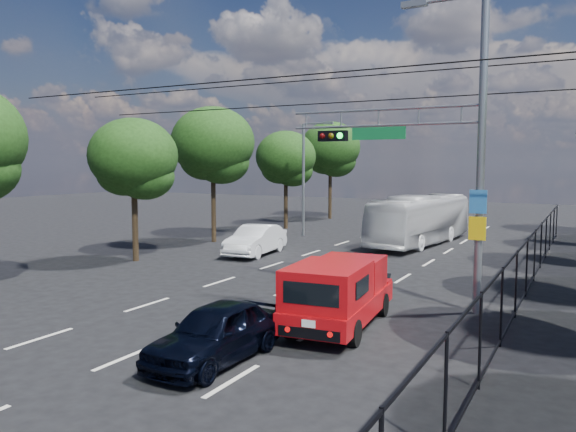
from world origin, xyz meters
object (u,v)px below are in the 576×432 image
Objects in this scene: red_pickup at (339,291)px; white_van at (256,240)px; white_bus at (421,220)px; navy_hatchback at (216,332)px; signal_mast at (440,140)px.

red_pickup is 1.18× the size of white_van.
white_bus reaches higher than white_van.
red_pickup is at bearing 70.51° from navy_hatchback.
signal_mast is 5.71m from red_pickup.
signal_mast is 1.80× the size of red_pickup.
signal_mast reaches higher than navy_hatchback.
white_bus is (-4.29, 13.89, -3.85)m from signal_mast.
navy_hatchback is 0.89× the size of white_van.
navy_hatchback is at bearing -114.63° from signal_mast.
white_bus is (-1.01, 21.06, 0.71)m from navy_hatchback.
red_pickup is 17.44m from white_bus.
white_van is (-8.63, 9.57, -0.28)m from red_pickup.
white_van is (-10.49, 6.20, -4.51)m from signal_mast.
signal_mast reaches higher than white_van.
signal_mast is at bearing 66.43° from navy_hatchback.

